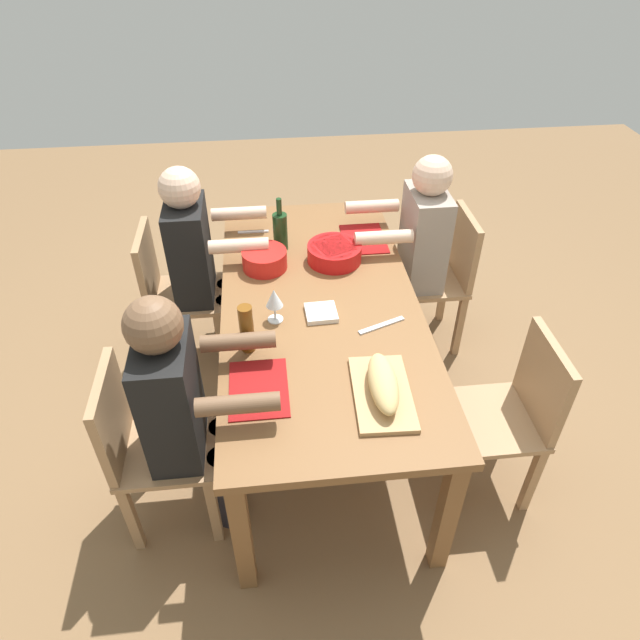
{
  "coord_description": "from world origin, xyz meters",
  "views": [
    {
      "loc": [
        2.09,
        -0.23,
        2.33
      ],
      "look_at": [
        0.0,
        0.0,
        0.63
      ],
      "focal_mm": 31.53,
      "sensor_mm": 36.0,
      "label": 1
    }
  ],
  "objects_px": {
    "serving_bowl_fruit": "(265,258)",
    "wine_glass": "(274,299)",
    "diner_near_left": "(199,255)",
    "bread_loaf": "(383,383)",
    "diner_far_left": "(416,243)",
    "chair_near_right": "(146,442)",
    "dining_table": "(320,315)",
    "beer_bottle": "(247,329)",
    "chair_near_left": "(171,290)",
    "serving_bowl_salad": "(334,252)",
    "chair_far_right": "(512,411)",
    "cutting_board": "(382,393)",
    "wine_bottle": "(280,230)",
    "diner_near_right": "(183,403)",
    "napkin_stack": "(321,313)",
    "chair_far_left": "(443,273)"
  },
  "relations": [
    {
      "from": "serving_bowl_fruit",
      "to": "wine_bottle",
      "type": "bearing_deg",
      "value": 152.74
    },
    {
      "from": "chair_near_right",
      "to": "chair_far_left",
      "type": "bearing_deg",
      "value": 124.54
    },
    {
      "from": "serving_bowl_salad",
      "to": "chair_near_right",
      "type": "bearing_deg",
      "value": -45.37
    },
    {
      "from": "diner_far_left",
      "to": "beer_bottle",
      "type": "bearing_deg",
      "value": -48.25
    },
    {
      "from": "serving_bowl_salad",
      "to": "diner_near_right",
      "type": "bearing_deg",
      "value": -38.83
    },
    {
      "from": "chair_near_right",
      "to": "bread_loaf",
      "type": "height_order",
      "value": "same"
    },
    {
      "from": "bread_loaf",
      "to": "cutting_board",
      "type": "bearing_deg",
      "value": 0.0
    },
    {
      "from": "chair_near_right",
      "to": "wine_glass",
      "type": "distance_m",
      "value": 0.8
    },
    {
      "from": "diner_far_left",
      "to": "serving_bowl_salad",
      "type": "xyz_separation_m",
      "value": [
        0.19,
        -0.49,
        0.09
      ]
    },
    {
      "from": "chair_far_left",
      "to": "cutting_board",
      "type": "distance_m",
      "value": 1.34
    },
    {
      "from": "beer_bottle",
      "to": "chair_far_right",
      "type": "bearing_deg",
      "value": 77.75
    },
    {
      "from": "beer_bottle",
      "to": "diner_near_right",
      "type": "bearing_deg",
      "value": -47.21
    },
    {
      "from": "dining_table",
      "to": "diner_near_right",
      "type": "relative_size",
      "value": 1.63
    },
    {
      "from": "diner_near_left",
      "to": "wine_bottle",
      "type": "xyz_separation_m",
      "value": [
        0.04,
        0.44,
        0.15
      ]
    },
    {
      "from": "diner_near_right",
      "to": "napkin_stack",
      "type": "relative_size",
      "value": 8.57
    },
    {
      "from": "dining_table",
      "to": "cutting_board",
      "type": "xyz_separation_m",
      "value": [
        0.62,
        0.17,
        0.09
      ]
    },
    {
      "from": "napkin_stack",
      "to": "beer_bottle",
      "type": "bearing_deg",
      "value": -59.41
    },
    {
      "from": "serving_bowl_fruit",
      "to": "beer_bottle",
      "type": "xyz_separation_m",
      "value": [
        0.61,
        -0.09,
        0.05
      ]
    },
    {
      "from": "serving_bowl_fruit",
      "to": "wine_glass",
      "type": "distance_m",
      "value": 0.44
    },
    {
      "from": "diner_near_right",
      "to": "bread_loaf",
      "type": "relative_size",
      "value": 3.75
    },
    {
      "from": "diner_near_right",
      "to": "cutting_board",
      "type": "height_order",
      "value": "diner_near_right"
    },
    {
      "from": "diner_far_left",
      "to": "chair_near_left",
      "type": "height_order",
      "value": "diner_far_left"
    },
    {
      "from": "chair_near_left",
      "to": "serving_bowl_salad",
      "type": "height_order",
      "value": "chair_near_left"
    },
    {
      "from": "chair_near_left",
      "to": "serving_bowl_fruit",
      "type": "height_order",
      "value": "chair_near_left"
    },
    {
      "from": "chair_near_right",
      "to": "cutting_board",
      "type": "distance_m",
      "value": 0.99
    },
    {
      "from": "chair_far_right",
      "to": "wine_glass",
      "type": "relative_size",
      "value": 5.12
    },
    {
      "from": "cutting_board",
      "to": "napkin_stack",
      "type": "distance_m",
      "value": 0.55
    },
    {
      "from": "chair_near_right",
      "to": "chair_far_right",
      "type": "distance_m",
      "value": 1.56
    },
    {
      "from": "diner_far_left",
      "to": "chair_near_right",
      "type": "bearing_deg",
      "value": -52.05
    },
    {
      "from": "chair_far_left",
      "to": "wine_bottle",
      "type": "height_order",
      "value": "wine_bottle"
    },
    {
      "from": "wine_bottle",
      "to": "napkin_stack",
      "type": "height_order",
      "value": "wine_bottle"
    },
    {
      "from": "chair_far_right",
      "to": "chair_near_left",
      "type": "bearing_deg",
      "value": -124.54
    },
    {
      "from": "diner_far_left",
      "to": "diner_near_left",
      "type": "distance_m",
      "value": 1.2
    },
    {
      "from": "chair_far_left",
      "to": "bread_loaf",
      "type": "relative_size",
      "value": 2.66
    },
    {
      "from": "cutting_board",
      "to": "napkin_stack",
      "type": "xyz_separation_m",
      "value": [
        -0.52,
        -0.18,
        0.0
      ]
    },
    {
      "from": "dining_table",
      "to": "beer_bottle",
      "type": "relative_size",
      "value": 8.89
    },
    {
      "from": "dining_table",
      "to": "cutting_board",
      "type": "relative_size",
      "value": 4.89
    },
    {
      "from": "serving_bowl_salad",
      "to": "bread_loaf",
      "type": "height_order",
      "value": "bread_loaf"
    },
    {
      "from": "chair_near_left",
      "to": "chair_far_right",
      "type": "bearing_deg",
      "value": 55.46
    },
    {
      "from": "chair_far_right",
      "to": "cutting_board",
      "type": "height_order",
      "value": "chair_far_right"
    },
    {
      "from": "dining_table",
      "to": "wine_bottle",
      "type": "xyz_separation_m",
      "value": [
        -0.49,
        -0.15,
        0.19
      ]
    },
    {
      "from": "chair_near_left",
      "to": "diner_near_right",
      "type": "distance_m",
      "value": 1.11
    },
    {
      "from": "diner_near_left",
      "to": "bread_loaf",
      "type": "xyz_separation_m",
      "value": [
        1.16,
        0.77,
        0.11
      ]
    },
    {
      "from": "diner_near_right",
      "to": "wine_glass",
      "type": "height_order",
      "value": "diner_near_right"
    },
    {
      "from": "cutting_board",
      "to": "chair_near_left",
      "type": "bearing_deg",
      "value": -140.55
    },
    {
      "from": "diner_far_left",
      "to": "serving_bowl_salad",
      "type": "height_order",
      "value": "diner_far_left"
    },
    {
      "from": "chair_near_left",
      "to": "wine_glass",
      "type": "distance_m",
      "value": 0.94
    },
    {
      "from": "chair_far_right",
      "to": "diner_far_left",
      "type": "bearing_deg",
      "value": -170.32
    },
    {
      "from": "wine_bottle",
      "to": "cutting_board",
      "type": "bearing_deg",
      "value": 16.33
    },
    {
      "from": "chair_near_left",
      "to": "serving_bowl_salad",
      "type": "distance_m",
      "value": 0.97
    }
  ]
}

